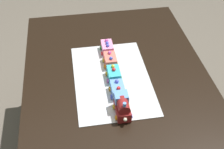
# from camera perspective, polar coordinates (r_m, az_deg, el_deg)

# --- Properties ---
(dining_table) EXTENTS (1.40, 1.00, 0.74)m
(dining_table) POSITION_cam_1_polar(r_m,az_deg,el_deg) (1.68, 1.02, -3.41)
(dining_table) COLOR black
(dining_table) RESTS_ON ground
(cake_board) EXTENTS (0.60, 0.40, 0.00)m
(cake_board) POSITION_cam_1_polar(r_m,az_deg,el_deg) (1.60, 0.00, -0.85)
(cake_board) COLOR silver
(cake_board) RESTS_ON dining_table
(cake_locomotive) EXTENTS (0.14, 0.08, 0.12)m
(cake_locomotive) POSITION_cam_1_polar(r_m,az_deg,el_deg) (1.40, 2.00, -6.03)
(cake_locomotive) COLOR maroon
(cake_locomotive) RESTS_ON cake_board
(cake_car_hopper_sky_blue) EXTENTS (0.10, 0.08, 0.07)m
(cake_car_hopper_sky_blue) POSITION_cam_1_polar(r_m,az_deg,el_deg) (1.50, 1.07, -2.89)
(cake_car_hopper_sky_blue) COLOR #669EEA
(cake_car_hopper_sky_blue) RESTS_ON cake_board
(cake_car_caboose_turquoise) EXTENTS (0.10, 0.08, 0.07)m
(cake_car_caboose_turquoise) POSITION_cam_1_polar(r_m,az_deg,el_deg) (1.59, 0.33, 0.10)
(cake_car_caboose_turquoise) COLOR #38B7C6
(cake_car_caboose_turquoise) RESTS_ON cake_board
(cake_car_flatbed_coral) EXTENTS (0.10, 0.08, 0.07)m
(cake_car_flatbed_coral) POSITION_cam_1_polar(r_m,az_deg,el_deg) (1.67, -0.33, 2.75)
(cake_car_flatbed_coral) COLOR #F27260
(cake_car_flatbed_coral) RESTS_ON cake_board
(cake_car_gondola_bubblegum) EXTENTS (0.10, 0.08, 0.07)m
(cake_car_gondola_bubblegum) POSITION_cam_1_polar(r_m,az_deg,el_deg) (1.76, -0.92, 5.16)
(cake_car_gondola_bubblegum) COLOR pink
(cake_car_gondola_bubblegum) RESTS_ON cake_board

